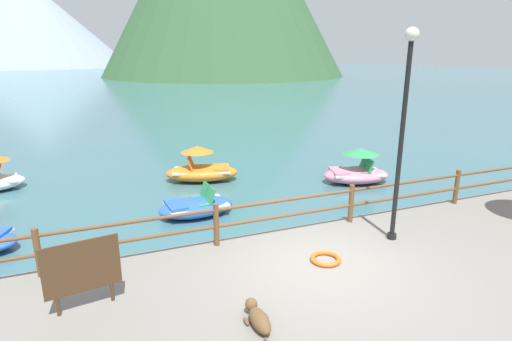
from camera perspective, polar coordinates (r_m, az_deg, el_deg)
The scene contains 10 objects.
ground_plane at distance 46.65m, azimuth -17.24°, elevation 10.01°, with size 200.00×200.00×0.00m, color #3D6B75.
dock_railing at distance 9.41m, azimuth 4.47°, elevation -5.39°, with size 23.92×0.12×0.95m.
lamp_post at distance 9.05m, azimuth 19.73°, elevation 6.69°, with size 0.28×0.28×4.48m.
sign_board at distance 7.24m, azimuth -22.96°, elevation -12.29°, with size 1.17×0.22×1.19m.
dog_resting at distance 6.66m, azimuth 0.30°, elevation -19.69°, with size 0.39×1.08×0.26m.
life_ring at distance 8.50m, azimuth 9.60°, elevation -11.97°, with size 0.61×0.61×0.09m, color orange.
pedal_boat_0 at distance 14.65m, azimuth -7.56°, elevation 0.13°, with size 2.75×1.84×1.26m.
pedal_boat_1 at distance 14.75m, azimuth 13.75°, elevation -0.08°, with size 2.55×1.87×1.24m.
pedal_boat_3 at distance 11.68m, azimuth -8.31°, elevation -4.95°, with size 2.19×1.38×0.82m.
distant_peak at distance 143.31m, azimuth -28.82°, elevation 17.47°, with size 54.90×54.90×24.84m, color #93A3B7.
Camera 1 is at (-3.93, -6.27, 4.42)m, focal length 28.90 mm.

